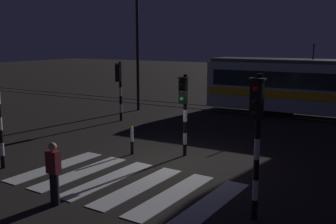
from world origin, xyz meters
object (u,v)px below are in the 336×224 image
(bollard_island_edge, at_px, (132,140))
(pedestrian_waiting_at_kerb, at_px, (54,173))
(traffic_light_corner_near_right, at_px, (257,126))
(traffic_light_median_centre, at_px, (184,103))
(traffic_light_corner_far_left, at_px, (119,82))
(street_lamp_trackside_left, at_px, (135,34))

(bollard_island_edge, bearing_deg, pedestrian_waiting_at_kerb, -79.13)
(traffic_light_corner_near_right, height_order, pedestrian_waiting_at_kerb, traffic_light_corner_near_right)
(traffic_light_median_centre, height_order, traffic_light_corner_far_left, traffic_light_corner_far_left)
(traffic_light_corner_far_left, bearing_deg, traffic_light_corner_near_right, -39.42)
(traffic_light_corner_far_left, height_order, street_lamp_trackside_left, street_lamp_trackside_left)
(traffic_light_median_centre, bearing_deg, traffic_light_corner_near_right, -45.40)
(bollard_island_edge, bearing_deg, traffic_light_corner_far_left, 130.39)
(traffic_light_corner_near_right, relative_size, traffic_light_corner_far_left, 1.12)
(traffic_light_corner_far_left, height_order, bollard_island_edge, traffic_light_corner_far_left)
(traffic_light_corner_near_right, xyz_separation_m, traffic_light_corner_far_left, (-10.07, 8.27, -0.25))
(traffic_light_median_centre, xyz_separation_m, pedestrian_waiting_at_kerb, (-0.88, -5.73, -1.16))
(street_lamp_trackside_left, xyz_separation_m, bollard_island_edge, (5.28, -8.08, -4.12))
(pedestrian_waiting_at_kerb, bearing_deg, traffic_light_corner_near_right, 18.81)
(pedestrian_waiting_at_kerb, xyz_separation_m, bollard_island_edge, (-0.96, 4.98, -0.32))
(traffic_light_corner_near_right, height_order, bollard_island_edge, traffic_light_corner_near_right)
(traffic_light_corner_near_right, distance_m, traffic_light_median_centre, 5.71)
(pedestrian_waiting_at_kerb, bearing_deg, traffic_light_median_centre, 81.23)
(traffic_light_median_centre, relative_size, street_lamp_trackside_left, 0.42)
(traffic_light_corner_near_right, bearing_deg, pedestrian_waiting_at_kerb, -161.19)
(traffic_light_corner_near_right, distance_m, street_lamp_trackside_left, 16.09)
(traffic_light_corner_near_right, distance_m, pedestrian_waiting_at_kerb, 5.37)
(traffic_light_corner_far_left, xyz_separation_m, street_lamp_trackside_left, (-1.06, 3.12, 2.57))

